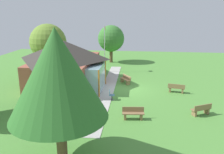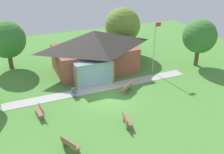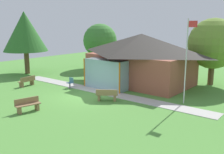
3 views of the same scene
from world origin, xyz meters
TOP-DOWN VIEW (x-y plane):
  - ground_plane at (0.00, 0.00)m, footprint 44.00×44.00m
  - pavilion at (0.77, 6.08)m, footprint 9.35×7.18m
  - footpath at (0.00, 1.88)m, footprint 18.16×1.52m
  - flagpole at (6.34, 3.11)m, footprint 0.64×0.08m
  - bench_rear_near_path at (1.92, 0.29)m, footprint 1.48×1.23m
  - bench_front_left at (-5.01, -5.54)m, footprint 1.08×1.53m
  - bench_mid_left at (-6.23, -0.73)m, footprint 0.59×1.54m
  - bench_front_center at (-0.36, -4.46)m, footprint 0.75×1.56m
  - patio_chair_west at (-2.87, 1.21)m, footprint 0.48×0.48m
  - tree_behind_pavilion_left at (-7.66, 10.33)m, footprint 4.02×4.02m
  - tree_behind_pavilion_right at (5.79, 9.85)m, footprint 4.33×4.33m
  - tree_east_hedge at (11.95, 3.02)m, footprint 3.73×3.73m

SIDE VIEW (x-z plane):
  - ground_plane at x=0.00m, z-range 0.00..0.00m
  - footpath at x=0.00m, z-range 0.00..0.03m
  - bench_rear_near_path at x=1.92m, z-range -0.02..0.82m
  - bench_front_left at x=-5.01m, z-range -0.02..0.82m
  - bench_mid_left at x=-6.23m, z-range -0.02..0.82m
  - bench_front_center at x=-0.36m, z-range -0.02..0.82m
  - patio_chair_west at x=-2.87m, z-range -0.01..0.85m
  - pavilion at x=0.77m, z-range 0.10..4.52m
  - flagpole at x=6.34m, z-range 0.29..5.89m
  - tree_behind_pavilion_left at x=-7.66m, z-range 0.62..5.92m
  - tree_east_hedge at x=11.95m, z-range 0.76..6.06m
  - tree_behind_pavilion_right at x=5.79m, z-range 0.70..6.47m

